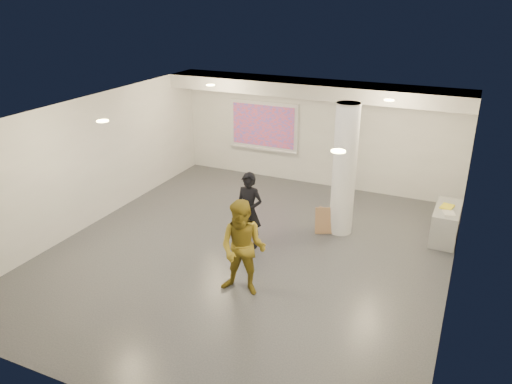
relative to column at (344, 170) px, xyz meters
The scene contains 20 objects.
floor 2.78m from the column, 129.81° to the right, with size 8.00×9.00×0.01m, color #383A3F.
ceiling 2.78m from the column, 129.81° to the right, with size 8.00×9.00×0.01m, color white.
wall_back 3.09m from the column, 119.05° to the left, with size 8.00×0.01×3.00m, color silver.
wall_front 6.48m from the column, 103.39° to the right, with size 8.00×0.01×3.00m, color silver.
wall_left 5.79m from the column, 161.88° to the right, with size 0.01×9.00×3.00m, color silver.
wall_right 3.08m from the column, 35.75° to the right, with size 0.01×9.00×3.00m, color silver.
soffit_band 2.94m from the column, 124.90° to the left, with size 8.00×1.10×0.36m, color silver.
downlight_nw 4.05m from the column, 169.29° to the left, with size 0.22×0.22×0.02m, color #FFEC8B.
downlight_ne 1.78m from the column, 45.00° to the left, with size 0.22×0.22×0.02m, color #FFEC8B.
downlight_sw 5.17m from the column, 138.27° to the right, with size 0.22×0.22×0.02m, color #FFEC8B.
downlight_se 3.68m from the column, 78.02° to the right, with size 0.22×0.22×0.02m, color #FFEC8B.
column is the anchor object (origin of this frame).
projection_screen 4.08m from the column, 139.44° to the left, with size 2.10×0.13×1.42m.
credenza 2.57m from the column, 15.71° to the left, with size 0.54×1.29×0.75m, color #939697.
papers_stack 2.40m from the column, ahead, with size 0.23×0.30×0.02m, color white.
postit_pad 2.40m from the column, 16.28° to the left, with size 0.24×0.33×0.03m, color yellow.
cardboard_back 1.24m from the column, 142.87° to the right, with size 0.56×0.05×0.62m, color #9A724D.
cardboard_front 1.27m from the column, 160.70° to the right, with size 0.49×0.05×0.54m, color #9A724D.
woman 2.31m from the column, 136.95° to the right, with size 0.61×0.40×1.68m, color black.
man 3.35m from the column, 106.86° to the right, with size 0.88×0.69×1.81m, color olive.
Camera 1 is at (4.01, -8.42, 5.20)m, focal length 35.00 mm.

